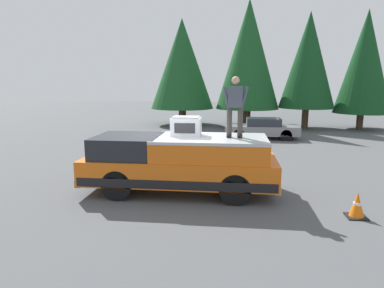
{
  "coord_description": "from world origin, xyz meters",
  "views": [
    {
      "loc": [
        -9.8,
        -1.88,
        3.2
      ],
      "look_at": [
        0.28,
        -0.7,
        1.35
      ],
      "focal_mm": 32.16,
      "sensor_mm": 36.0,
      "label": 1
    }
  ],
  "objects_px": {
    "traffic_cone": "(357,206)",
    "pickup_truck": "(180,163)",
    "person_on_truck_bed": "(235,105)",
    "compressor_unit": "(186,126)",
    "parked_car_grey": "(262,128)"
  },
  "relations": [
    {
      "from": "person_on_truck_bed",
      "to": "parked_car_grey",
      "type": "height_order",
      "value": "person_on_truck_bed"
    },
    {
      "from": "compressor_unit",
      "to": "person_on_truck_bed",
      "type": "height_order",
      "value": "person_on_truck_bed"
    },
    {
      "from": "person_on_truck_bed",
      "to": "traffic_cone",
      "type": "bearing_deg",
      "value": -116.23
    },
    {
      "from": "pickup_truck",
      "to": "traffic_cone",
      "type": "relative_size",
      "value": 8.94
    },
    {
      "from": "person_on_truck_bed",
      "to": "traffic_cone",
      "type": "xyz_separation_m",
      "value": [
        -1.44,
        -2.93,
        -2.26
      ]
    },
    {
      "from": "compressor_unit",
      "to": "person_on_truck_bed",
      "type": "xyz_separation_m",
      "value": [
        -0.15,
        -1.39,
        0.62
      ]
    },
    {
      "from": "compressor_unit",
      "to": "person_on_truck_bed",
      "type": "relative_size",
      "value": 0.5
    },
    {
      "from": "pickup_truck",
      "to": "compressor_unit",
      "type": "xyz_separation_m",
      "value": [
        0.2,
        -0.16,
        1.05
      ]
    },
    {
      "from": "person_on_truck_bed",
      "to": "traffic_cone",
      "type": "relative_size",
      "value": 2.73
    },
    {
      "from": "traffic_cone",
      "to": "compressor_unit",
      "type": "bearing_deg",
      "value": 69.72
    },
    {
      "from": "person_on_truck_bed",
      "to": "parked_car_grey",
      "type": "bearing_deg",
      "value": -9.15
    },
    {
      "from": "pickup_truck",
      "to": "person_on_truck_bed",
      "type": "distance_m",
      "value": 2.28
    },
    {
      "from": "pickup_truck",
      "to": "parked_car_grey",
      "type": "xyz_separation_m",
      "value": [
        10.12,
        -3.17,
        -0.29
      ]
    },
    {
      "from": "traffic_cone",
      "to": "pickup_truck",
      "type": "bearing_deg",
      "value": 72.63
    },
    {
      "from": "compressor_unit",
      "to": "pickup_truck",
      "type": "bearing_deg",
      "value": 140.83
    }
  ]
}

